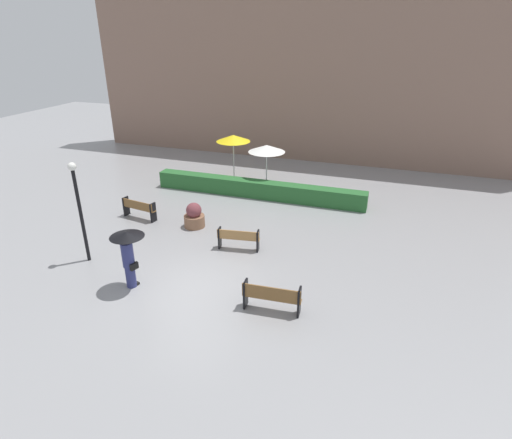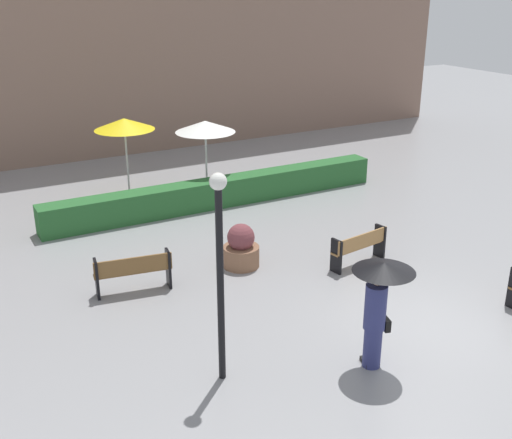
{
  "view_description": "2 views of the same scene",
  "coord_description": "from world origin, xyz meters",
  "views": [
    {
      "loc": [
        5.85,
        -10.23,
        7.7
      ],
      "look_at": [
        1.33,
        2.92,
        1.37
      ],
      "focal_mm": 29.52,
      "sensor_mm": 36.0,
      "label": 1
    },
    {
      "loc": [
        -8.14,
        -7.83,
        6.43
      ],
      "look_at": [
        -1.42,
        4.35,
        1.08
      ],
      "focal_mm": 43.87,
      "sensor_mm": 36.0,
      "label": 2
    }
  ],
  "objects": [
    {
      "name": "patio_umbrella_yellow",
      "position": [
        -2.58,
        10.56,
        2.31
      ],
      "size": [
        1.84,
        1.84,
        2.49
      ],
      "color": "silver",
      "rests_on": "ground"
    },
    {
      "name": "planter_pot",
      "position": [
        -1.88,
        4.25,
        0.46
      ],
      "size": [
        0.87,
        0.87,
        1.07
      ],
      "color": "brown",
      "rests_on": "ground"
    },
    {
      "name": "lamp_post",
      "position": [
        -4.25,
        0.43,
        2.28
      ],
      "size": [
        0.28,
        0.28,
        3.69
      ],
      "color": "black",
      "rests_on": "ground"
    },
    {
      "name": "pedestrian_with_umbrella",
      "position": [
        -1.73,
        -0.55,
        1.36
      ],
      "size": [
        1.08,
        1.08,
        2.01
      ],
      "color": "navy",
      "rests_on": "ground"
    },
    {
      "name": "patio_umbrella_white",
      "position": [
        -0.36,
        9.52,
        2.2
      ],
      "size": [
        1.86,
        1.86,
        2.38
      ],
      "color": "silver",
      "rests_on": "ground"
    },
    {
      "name": "building_facade",
      "position": [
        0.0,
        16.0,
        5.55
      ],
      "size": [
        28.0,
        1.2,
        11.11
      ],
      "primitive_type": "cube",
      "color": "#846656",
      "rests_on": "ground"
    },
    {
      "name": "bench_far_left",
      "position": [
        -4.56,
        4.19,
        0.52
      ],
      "size": [
        1.7,
        0.6,
        0.87
      ],
      "color": "brown",
      "rests_on": "ground"
    },
    {
      "name": "hedge_strip",
      "position": [
        -0.46,
        8.4,
        0.41
      ],
      "size": [
        10.68,
        0.7,
        0.83
      ],
      "primitive_type": "cube",
      "color": "#28602D",
      "rests_on": "ground"
    },
    {
      "name": "bench_mid_center",
      "position": [
        0.63,
        2.94,
        0.5
      ],
      "size": [
        1.63,
        0.56,
        0.83
      ],
      "color": "#9E7242",
      "rests_on": "ground"
    },
    {
      "name": "ground_plane",
      "position": [
        0.0,
        0.0,
        0.0
      ],
      "size": [
        60.0,
        60.0,
        0.0
      ],
      "primitive_type": "plane",
      "color": "gray"
    }
  ]
}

